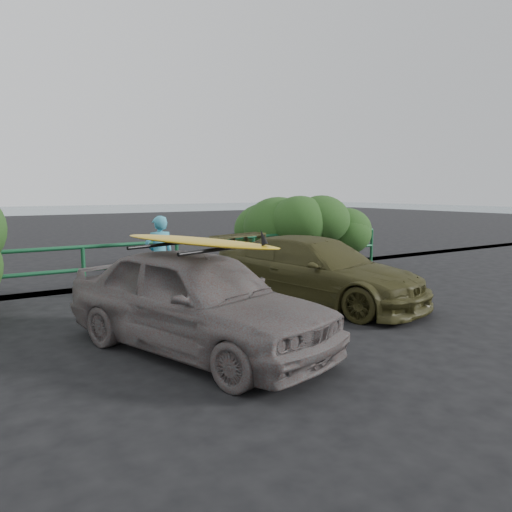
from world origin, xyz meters
The scene contains 8 objects.
ground centered at (0.00, 0.00, 0.00)m, with size 80.00×80.00×0.00m, color black.
guardrail centered at (0.00, 5.00, 0.52)m, with size 14.00×0.08×1.04m, color #154C2C, non-canonical shape.
shrub_right centered at (5.00, 5.50, 0.98)m, with size 3.20×2.40×1.97m, color #24481A, non-canonical shape.
sedan centered at (-0.62, 0.77, 0.69)m, with size 1.62×4.03×1.37m, color #5E5553.
olive_vehicle centered at (2.50, 2.06, 0.62)m, with size 1.73×4.27×1.24m, color #3D3A1B.
man centered at (0.35, 4.39, 0.80)m, with size 0.59×0.38×1.61m, color teal.
roof_rack centered at (-0.62, 0.77, 1.40)m, with size 1.42×0.99×0.05m, color black, non-canonical shape.
surfboard centered at (-0.62, 0.77, 1.46)m, with size 0.57×2.73×0.08m, color gold.
Camera 1 is at (-3.46, -5.01, 2.12)m, focal length 35.00 mm.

